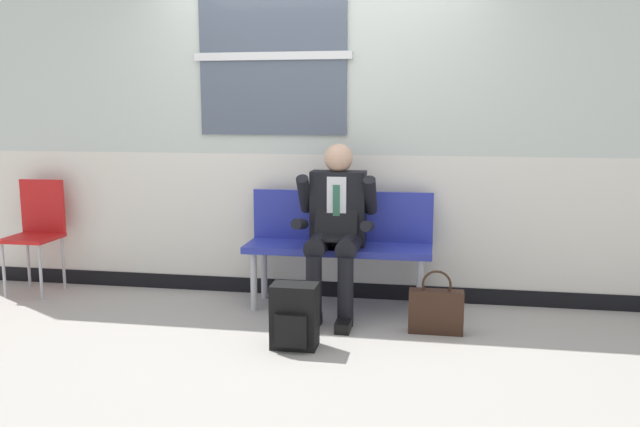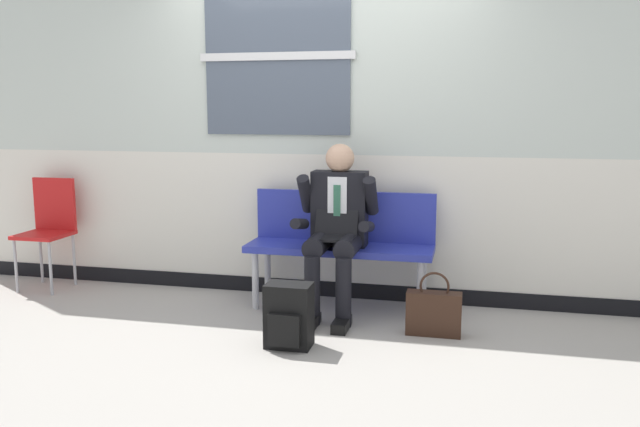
% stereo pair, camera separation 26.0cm
% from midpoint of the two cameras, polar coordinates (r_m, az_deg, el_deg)
% --- Properties ---
extents(ground_plane, '(18.00, 18.00, 0.00)m').
position_cam_midpoint_polar(ground_plane, '(4.80, -2.80, -8.86)').
color(ground_plane, '#9E9991').
extents(station_wall, '(6.49, 0.16, 2.88)m').
position_cam_midpoint_polar(station_wall, '(5.11, -1.59, 8.62)').
color(station_wall, beige).
rests_on(station_wall, ground).
extents(bench_with_person, '(1.38, 0.42, 0.86)m').
position_cam_midpoint_polar(bench_with_person, '(4.89, 0.20, -2.17)').
color(bench_with_person, '#28339E').
rests_on(bench_with_person, ground).
extents(person_seated, '(0.57, 0.70, 1.23)m').
position_cam_midpoint_polar(person_seated, '(4.68, -0.21, -1.01)').
color(person_seated, black).
rests_on(person_seated, ground).
extents(backpack, '(0.29, 0.23, 0.41)m').
position_cam_midpoint_polar(backpack, '(4.12, -4.09, -9.02)').
color(backpack, black).
rests_on(backpack, ground).
extents(handbag, '(0.36, 0.12, 0.43)m').
position_cam_midpoint_polar(handbag, '(4.43, 8.44, -8.40)').
color(handbag, '#331E14').
rests_on(handbag, ground).
extents(folding_chair, '(0.38, 0.38, 0.91)m').
position_cam_midpoint_polar(folding_chair, '(5.83, -24.66, -0.94)').
color(folding_chair, red).
rests_on(folding_chair, ground).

